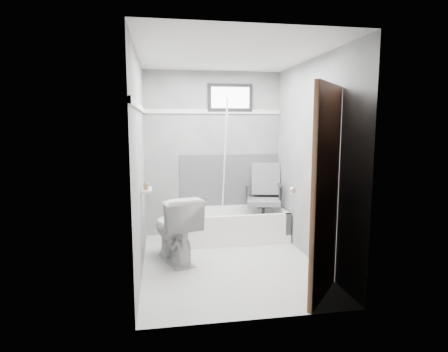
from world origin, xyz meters
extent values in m
plane|color=silver|center=(0.00, 0.00, 0.00)|extent=(2.60, 2.60, 0.00)
plane|color=silver|center=(0.00, 0.00, 2.40)|extent=(2.60, 2.60, 0.00)
cube|color=slate|center=(0.00, 1.30, 1.20)|extent=(2.00, 0.02, 2.40)
cube|color=slate|center=(0.00, -1.30, 1.20)|extent=(2.00, 0.02, 2.40)
cube|color=slate|center=(-1.00, 0.00, 1.20)|extent=(0.02, 2.60, 2.40)
cube|color=slate|center=(1.00, 0.00, 1.20)|extent=(0.02, 2.60, 2.40)
imported|color=silver|center=(-0.62, 0.20, 0.40)|extent=(0.68, 0.91, 0.80)
cube|color=#4C4C4F|center=(0.25, 1.29, 0.80)|extent=(1.50, 0.02, 0.78)
cube|color=white|center=(0.00, 1.29, 1.82)|extent=(2.00, 0.02, 0.06)
cube|color=white|center=(-0.99, 0.00, 1.82)|extent=(0.02, 2.60, 0.06)
cylinder|color=white|center=(0.13, 1.06, 1.05)|extent=(0.02, 0.51, 1.89)
cube|color=silver|center=(-0.93, 0.08, 0.90)|extent=(0.10, 0.32, 0.02)
imported|color=#926D49|center=(-0.94, 0.00, 0.97)|extent=(0.05, 0.05, 0.11)
imported|color=slate|center=(-0.94, 0.14, 0.96)|extent=(0.09, 0.09, 0.09)
camera|label=1|loc=(-0.77, -4.18, 1.64)|focal=30.00mm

